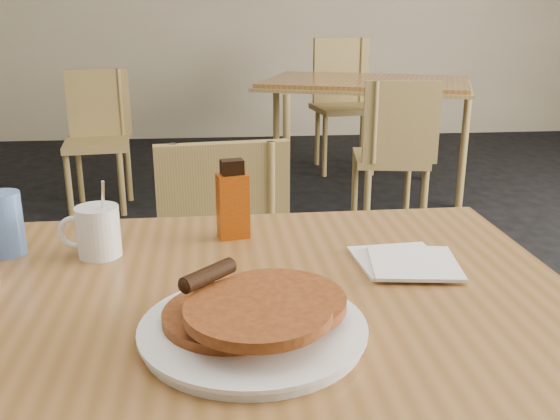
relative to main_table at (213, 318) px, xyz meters
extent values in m
cube|color=olive|center=(0.00, 0.00, 0.02)|extent=(1.16, 0.79, 0.04)
cube|color=#A5874D|center=(0.00, 0.00, 0.01)|extent=(1.21, 0.83, 0.02)
cylinder|color=#A5874D|center=(0.50, 0.30, -0.35)|extent=(0.04, 0.04, 0.71)
cube|color=olive|center=(0.93, 2.99, 0.02)|extent=(1.44, 1.19, 0.04)
cube|color=#A5874D|center=(0.93, 2.99, 0.01)|extent=(1.49, 1.24, 0.02)
cylinder|color=#A5874D|center=(0.40, 2.66, -0.35)|extent=(0.04, 0.04, 0.71)
cylinder|color=#A5874D|center=(1.47, 3.32, -0.35)|extent=(0.04, 0.04, 0.71)
cube|color=#A5874D|center=(0.02, 0.62, -0.31)|extent=(0.41, 0.41, 0.04)
cube|color=#A5874D|center=(0.02, 0.79, -0.09)|extent=(0.37, 0.08, 0.41)
cylinder|color=#A5874D|center=(-0.13, 0.47, -0.52)|extent=(0.04, 0.04, 0.38)
cylinder|color=#A5874D|center=(0.17, 0.77, -0.52)|extent=(0.04, 0.04, 0.38)
cube|color=#A5874D|center=(0.94, 3.66, -0.24)|extent=(0.50, 0.50, 0.04)
cube|color=#A5874D|center=(0.94, 3.86, 0.02)|extent=(0.44, 0.11, 0.48)
cylinder|color=#A5874D|center=(0.76, 3.48, -0.48)|extent=(0.04, 0.04, 0.45)
cylinder|color=#A5874D|center=(1.12, 3.84, -0.48)|extent=(0.04, 0.04, 0.45)
cube|color=#A5874D|center=(0.92, 2.31, -0.30)|extent=(0.43, 0.43, 0.04)
cube|color=#A5874D|center=(0.92, 2.14, -0.08)|extent=(0.38, 0.09, 0.41)
cylinder|color=#A5874D|center=(0.77, 2.16, -0.51)|extent=(0.04, 0.04, 0.39)
cylinder|color=#A5874D|center=(1.07, 2.46, -0.51)|extent=(0.04, 0.04, 0.39)
cube|color=#A5874D|center=(-0.72, 2.86, -0.31)|extent=(0.42, 0.42, 0.04)
cube|color=#A5874D|center=(-0.72, 3.02, -0.08)|extent=(0.38, 0.09, 0.41)
cylinder|color=#A5874D|center=(-0.87, 2.70, -0.52)|extent=(0.04, 0.04, 0.38)
cylinder|color=#A5874D|center=(-0.57, 3.01, -0.52)|extent=(0.04, 0.04, 0.38)
cylinder|color=white|center=(0.06, -0.14, 0.05)|extent=(0.30, 0.30, 0.02)
cylinder|color=white|center=(0.06, -0.14, 0.06)|extent=(0.31, 0.31, 0.01)
cylinder|color=brown|center=(0.03, -0.12, 0.07)|extent=(0.19, 0.19, 0.01)
cylinder|color=brown|center=(0.09, -0.12, 0.08)|extent=(0.20, 0.20, 0.01)
cylinder|color=brown|center=(0.06, -0.17, 0.10)|extent=(0.19, 0.19, 0.01)
cylinder|color=black|center=(0.00, -0.10, 0.12)|extent=(0.08, 0.08, 0.02)
cylinder|color=white|center=(-0.20, 0.18, 0.09)|extent=(0.08, 0.08, 0.09)
torus|color=white|center=(-0.24, 0.18, 0.09)|extent=(0.06, 0.01, 0.06)
cylinder|color=black|center=(-0.20, 0.18, 0.13)|extent=(0.07, 0.07, 0.01)
cylinder|color=silver|center=(-0.19, 0.18, 0.12)|extent=(0.02, 0.05, 0.13)
cube|color=maroon|center=(0.04, 0.25, 0.11)|extent=(0.06, 0.05, 0.13)
cube|color=black|center=(0.04, 0.25, 0.18)|extent=(0.05, 0.04, 0.03)
cube|color=white|center=(0.33, 0.10, 0.05)|extent=(0.16, 0.16, 0.01)
cube|color=white|center=(0.34, 0.07, 0.05)|extent=(0.16, 0.16, 0.01)
cylinder|color=#5B85D5|center=(-0.37, 0.20, 0.10)|extent=(0.07, 0.07, 0.11)
camera|label=1|loc=(0.02, -0.89, 0.47)|focal=40.00mm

